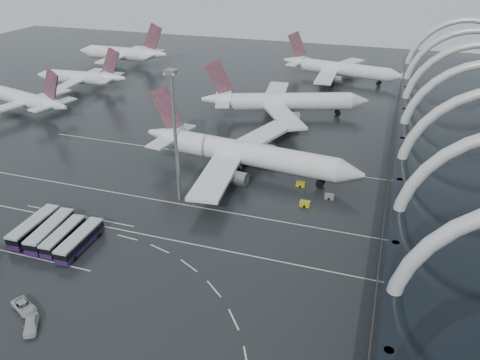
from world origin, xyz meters
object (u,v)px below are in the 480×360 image
(gse_cart_belly_d, at_px, (329,196))
(bus_row_near_d, at_px, (80,240))
(gse_cart_belly_a, at_px, (305,204))
(floodlight_mast, at_px, (174,122))
(airliner_gate_b, at_px, (282,102))
(van_curve_b, at_px, (31,324))
(airliner_main, at_px, (244,154))
(van_curve_a, at_px, (24,306))
(bus_row_near_a, at_px, (34,227))
(airliner_gate_c, at_px, (339,69))
(jet_remote_mid, at_px, (82,78))
(bus_row_near_c, at_px, (63,236))
(gse_cart_belly_e, at_px, (301,184))
(jet_remote_west, at_px, (28,100))
(bus_row_near_b, at_px, (50,231))
(jet_remote_far, at_px, (124,54))

(gse_cart_belly_d, bearing_deg, bus_row_near_d, -141.06)
(gse_cart_belly_a, bearing_deg, floodlight_mast, -167.36)
(airliner_gate_b, height_order, van_curve_b, airliner_gate_b)
(van_curve_b, height_order, gse_cart_belly_d, van_curve_b)
(airliner_main, distance_m, airliner_gate_b, 46.01)
(airliner_gate_b, relative_size, bus_row_near_d, 4.27)
(bus_row_near_d, xyz_separation_m, van_curve_a, (1.66, -18.10, -1.02))
(airliner_gate_b, distance_m, bus_row_near_d, 91.51)
(airliner_main, distance_m, bus_row_near_a, 53.33)
(airliner_gate_b, bearing_deg, bus_row_near_a, -129.35)
(airliner_main, relative_size, gse_cart_belly_d, 28.26)
(airliner_gate_c, relative_size, gse_cart_belly_d, 24.81)
(airliner_gate_b, distance_m, jet_remote_mid, 86.28)
(jet_remote_mid, bearing_deg, airliner_main, 144.04)
(airliner_gate_b, relative_size, bus_row_near_c, 4.50)
(gse_cart_belly_e, bearing_deg, jet_remote_west, 166.78)
(airliner_main, bearing_deg, van_curve_a, -100.58)
(jet_remote_west, height_order, bus_row_near_d, jet_remote_west)
(jet_remote_west, xyz_separation_m, bus_row_near_b, (58.34, -63.07, -2.87))
(bus_row_near_b, xyz_separation_m, gse_cart_belly_a, (47.17, 29.64, -1.21))
(jet_remote_west, distance_m, gse_cart_belly_d, 113.96)
(jet_remote_far, distance_m, gse_cart_belly_d, 154.54)
(airliner_main, distance_m, jet_remote_far, 131.86)
(van_curve_a, height_order, gse_cart_belly_d, van_curve_a)
(floodlight_mast, bearing_deg, bus_row_near_b, -128.30)
(jet_remote_far, relative_size, gse_cart_belly_d, 21.92)
(airliner_gate_b, relative_size, jet_remote_west, 1.35)
(airliner_main, height_order, van_curve_a, airliner_main)
(jet_remote_west, relative_size, jet_remote_far, 0.88)
(jet_remote_far, bearing_deg, jet_remote_mid, 96.72)
(van_curve_b, relative_size, floodlight_mast, 0.17)
(bus_row_near_c, xyz_separation_m, gse_cart_belly_d, (48.53, 35.38, -1.08))
(jet_remote_mid, distance_m, gse_cart_belly_e, 117.59)
(airliner_gate_c, height_order, gse_cart_belly_d, airliner_gate_c)
(bus_row_near_d, relative_size, gse_cart_belly_d, 6.08)
(bus_row_near_d, relative_size, gse_cart_belly_e, 5.96)
(airliner_gate_b, height_order, airliner_gate_c, airliner_gate_b)
(jet_remote_west, height_order, bus_row_near_c, jet_remote_west)
(jet_remote_mid, bearing_deg, bus_row_near_b, 117.01)
(bus_row_near_c, distance_m, van_curve_b, 23.82)
(jet_remote_mid, height_order, gse_cart_belly_e, jet_remote_mid)
(van_curve_a, relative_size, gse_cart_belly_a, 2.31)
(bus_row_near_c, distance_m, van_curve_a, 19.45)
(gse_cart_belly_d, bearing_deg, van_curve_a, -128.34)
(airliner_main, height_order, bus_row_near_d, airliner_main)
(airliner_gate_c, height_order, jet_remote_far, jet_remote_far)
(gse_cart_belly_e, bearing_deg, jet_remote_far, 137.91)
(bus_row_near_d, relative_size, gse_cart_belly_a, 5.61)
(jet_remote_west, distance_m, jet_remote_far, 73.97)
(jet_remote_west, relative_size, floodlight_mast, 1.34)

